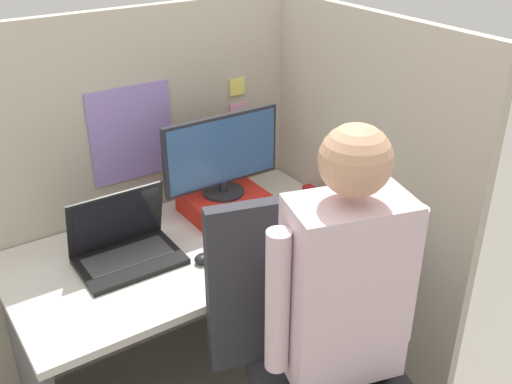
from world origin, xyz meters
The scene contains 11 objects.
cubicle_panel_back centered at (0.00, 0.74, 0.77)m, with size 1.85×0.05×1.53m.
cubicle_panel_right centered at (0.70, 0.28, 0.76)m, with size 0.04×1.35×1.53m.
desk centered at (0.00, 0.36, 0.53)m, with size 1.35×0.71×0.71m.
paper_box centered at (0.24, 0.50, 0.75)m, with size 0.32×0.26×0.09m.
monitor centered at (0.24, 0.51, 0.97)m, with size 0.51×0.17×0.34m.
laptop centered at (-0.24, 0.40, 0.76)m, with size 0.36×0.25×0.26m.
mouse centered at (-0.01, 0.22, 0.72)m, with size 0.07×0.06×0.04m.
stapler centered at (0.62, 0.34, 0.73)m, with size 0.04×0.17×0.05m.
carrot_toy centered at (0.14, 0.15, 0.72)m, with size 0.04×0.12×0.04m.
office_chair centered at (0.10, -0.26, 0.56)m, with size 0.57×0.62×1.09m.
person centered at (0.14, -0.41, 0.81)m, with size 0.46×0.47×1.40m.
Camera 1 is at (-0.86, -1.38, 1.93)m, focal length 42.00 mm.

